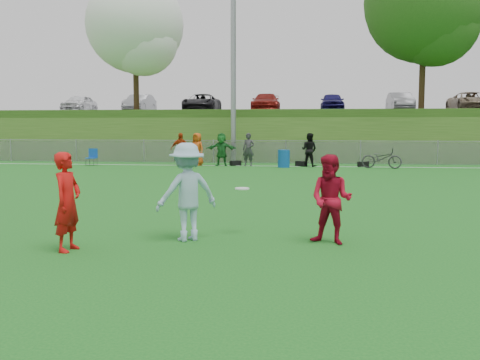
% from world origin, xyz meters
% --- Properties ---
extents(ground, '(120.00, 120.00, 0.00)m').
position_xyz_m(ground, '(0.00, 0.00, 0.00)').
color(ground, '#135D1B').
rests_on(ground, ground).
extents(sideline_far, '(60.00, 0.10, 0.01)m').
position_xyz_m(sideline_far, '(0.00, 18.00, 0.01)').
color(sideline_far, white).
rests_on(sideline_far, ground).
extents(fence, '(58.00, 0.06, 1.30)m').
position_xyz_m(fence, '(0.00, 20.00, 0.65)').
color(fence, gray).
rests_on(fence, ground).
extents(light_pole, '(1.20, 0.40, 12.15)m').
position_xyz_m(light_pole, '(-3.00, 20.80, 6.71)').
color(light_pole, gray).
rests_on(light_pole, ground).
extents(berm, '(120.00, 18.00, 3.00)m').
position_xyz_m(berm, '(0.00, 31.00, 1.50)').
color(berm, '#284D15').
rests_on(berm, ground).
extents(parking_lot, '(120.00, 12.00, 0.10)m').
position_xyz_m(parking_lot, '(0.00, 33.00, 3.05)').
color(parking_lot, black).
rests_on(parking_lot, berm).
extents(tree_white_flowering, '(6.30, 6.30, 8.78)m').
position_xyz_m(tree_white_flowering, '(-9.84, 24.92, 8.32)').
color(tree_white_flowering, black).
rests_on(tree_white_flowering, berm).
extents(tree_green_near, '(7.14, 7.14, 9.95)m').
position_xyz_m(tree_green_near, '(8.16, 24.42, 9.03)').
color(tree_green_near, black).
rests_on(tree_green_near, berm).
extents(car_row, '(32.04, 5.18, 1.44)m').
position_xyz_m(car_row, '(-1.17, 32.00, 3.82)').
color(car_row, white).
rests_on(car_row, parking_lot).
extents(spectator_row, '(7.72, 0.92, 1.69)m').
position_xyz_m(spectator_row, '(-2.72, 18.00, 0.85)').
color(spectator_row, '#A42D0B').
rests_on(spectator_row, ground).
extents(gear_bags, '(7.07, 0.58, 0.26)m').
position_xyz_m(gear_bags, '(1.14, 18.10, 0.13)').
color(gear_bags, black).
rests_on(gear_bags, ground).
extents(player_red_left, '(0.45, 0.64, 1.63)m').
position_xyz_m(player_red_left, '(-2.77, -1.02, 0.82)').
color(player_red_left, red).
rests_on(player_red_left, ground).
extents(player_red_center, '(0.93, 0.83, 1.56)m').
position_xyz_m(player_red_center, '(1.55, 0.03, 0.78)').
color(player_red_center, '#A50B23').
rests_on(player_red_center, ground).
extents(player_blue, '(1.31, 1.18, 1.76)m').
position_xyz_m(player_blue, '(-1.00, 0.02, 0.88)').
color(player_blue, '#92B7CB').
rests_on(player_blue, ground).
extents(frisbee, '(0.27, 0.27, 0.03)m').
position_xyz_m(frisbee, '(-0.08, 0.65, 0.88)').
color(frisbee, white).
rests_on(frisbee, ground).
extents(recycling_bin, '(0.77, 0.77, 0.88)m').
position_xyz_m(recycling_bin, '(0.01, 17.25, 0.44)').
color(recycling_bin, '#0D4896').
rests_on(recycling_bin, ground).
extents(camp_chair, '(0.50, 0.51, 0.87)m').
position_xyz_m(camp_chair, '(-10.00, 17.36, 0.26)').
color(camp_chair, '#0E439D').
rests_on(camp_chair, ground).
extents(bicycle, '(1.98, 1.04, 0.99)m').
position_xyz_m(bicycle, '(4.74, 17.20, 0.50)').
color(bicycle, '#2B2B2D').
rests_on(bicycle, ground).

